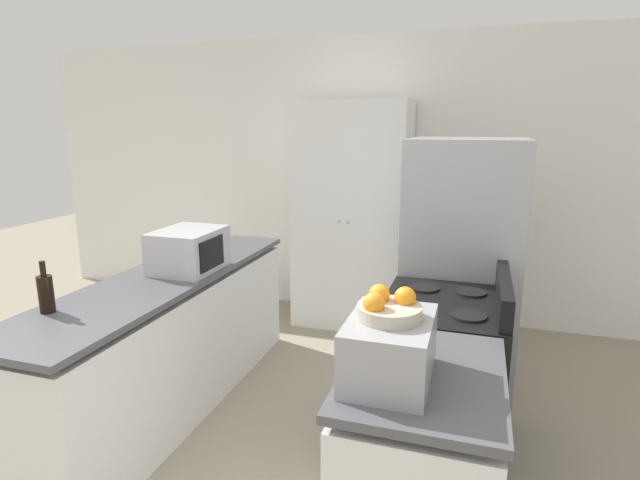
# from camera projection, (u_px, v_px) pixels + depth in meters

# --- Properties ---
(wall_back) EXTENTS (7.00, 0.06, 2.60)m
(wall_back) POSITION_uv_depth(u_px,v_px,m) (369.00, 180.00, 4.72)
(wall_back) COLOR white
(wall_back) RESTS_ON ground_plane
(counter_left) EXTENTS (0.60, 2.35, 0.89)m
(counter_left) POSITION_uv_depth(u_px,v_px,m) (169.00, 343.00, 3.22)
(counter_left) COLOR silver
(counter_left) RESTS_ON ground_plane
(counter_right) EXTENTS (0.60, 0.82, 0.89)m
(counter_right) POSITION_uv_depth(u_px,v_px,m) (419.00, 476.00, 2.00)
(counter_right) COLOR silver
(counter_right) RESTS_ON ground_plane
(pantry_cabinet) EXTENTS (0.99, 0.60, 2.01)m
(pantry_cabinet) POSITION_uv_depth(u_px,v_px,m) (352.00, 216.00, 4.49)
(pantry_cabinet) COLOR white
(pantry_cabinet) RESTS_ON ground_plane
(stove) EXTENTS (0.66, 0.77, 1.05)m
(stove) POSITION_uv_depth(u_px,v_px,m) (440.00, 377.00, 2.75)
(stove) COLOR black
(stove) RESTS_ON ground_plane
(refrigerator) EXTENTS (0.77, 0.79, 1.72)m
(refrigerator) POSITION_uv_depth(u_px,v_px,m) (461.00, 267.00, 3.40)
(refrigerator) COLOR #A3A3A8
(refrigerator) RESTS_ON ground_plane
(microwave) EXTENTS (0.37, 0.45, 0.27)m
(microwave) POSITION_uv_depth(u_px,v_px,m) (189.00, 250.00, 3.20)
(microwave) COLOR #B2B2B7
(microwave) RESTS_ON counter_left
(wine_bottle) EXTENTS (0.07, 0.07, 0.26)m
(wine_bottle) POSITION_uv_depth(u_px,v_px,m) (46.00, 293.00, 2.48)
(wine_bottle) COLOR black
(wine_bottle) RESTS_ON counter_left
(toaster_oven) EXTENTS (0.31, 0.42, 0.23)m
(toaster_oven) POSITION_uv_depth(u_px,v_px,m) (389.00, 349.00, 1.82)
(toaster_oven) COLOR #939399
(toaster_oven) RESTS_ON counter_right
(fruit_bowl) EXTENTS (0.23, 0.23, 0.11)m
(fruit_bowl) POSITION_uv_depth(u_px,v_px,m) (388.00, 307.00, 1.80)
(fruit_bowl) COLOR #B2A893
(fruit_bowl) RESTS_ON toaster_oven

